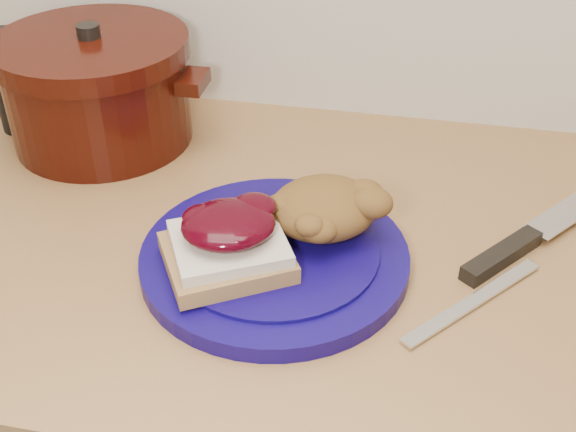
% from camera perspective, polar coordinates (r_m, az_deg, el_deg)
% --- Properties ---
extents(plate, '(0.37, 0.37, 0.02)m').
position_cam_1_polar(plate, '(0.74, -1.07, -3.34)').
color(plate, '#0D054D').
rests_on(plate, wood_countertop).
extents(sandwich, '(0.15, 0.15, 0.06)m').
position_cam_1_polar(sandwich, '(0.70, -4.77, -2.04)').
color(sandwich, olive).
rests_on(sandwich, plate).
extents(stuffing_mound, '(0.14, 0.14, 0.06)m').
position_cam_1_polar(stuffing_mound, '(0.75, 2.83, 0.64)').
color(stuffing_mound, brown).
rests_on(stuffing_mound, plate).
extents(chef_knife, '(0.21, 0.25, 0.02)m').
position_cam_1_polar(chef_knife, '(0.81, 18.22, -1.84)').
color(chef_knife, black).
rests_on(chef_knife, wood_countertop).
extents(butter_knife, '(0.13, 0.15, 0.00)m').
position_cam_1_polar(butter_knife, '(0.73, 14.44, -6.55)').
color(butter_knife, silver).
rests_on(butter_knife, wood_countertop).
extents(dutch_oven, '(0.29, 0.24, 0.16)m').
position_cam_1_polar(dutch_oven, '(0.97, -14.79, 9.71)').
color(dutch_oven, black).
rests_on(dutch_oven, wood_countertop).
extents(pepper_grinder, '(0.07, 0.07, 0.13)m').
position_cam_1_polar(pepper_grinder, '(1.03, -20.86, 9.93)').
color(pepper_grinder, black).
rests_on(pepper_grinder, wood_countertop).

